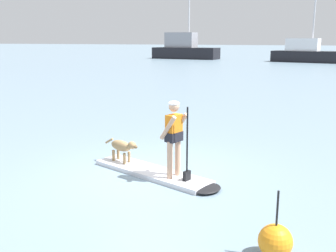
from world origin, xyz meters
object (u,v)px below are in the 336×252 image
paddleboard (159,174)px  marker_buoy (275,241)px  person_paddler (174,134)px  moored_boat_far_port (306,53)px  moored_boat_port (184,49)px  dog (122,147)px

paddleboard → marker_buoy: (2.78, -2.38, 0.19)m
paddleboard → marker_buoy: 3.66m
person_paddler → marker_buoy: (2.35, -2.24, -0.80)m
moored_boat_far_port → moored_boat_port: bearing=171.0°
moored_boat_far_port → marker_buoy: size_ratio=9.62×
marker_buoy → moored_boat_far_port: bearing=92.5°
person_paddler → moored_boat_port: bearing=109.5°
paddleboard → person_paddler: bearing=-18.4°
person_paddler → dog: bearing=161.6°
marker_buoy → dog: bearing=144.7°
moored_boat_port → moored_boat_far_port: moored_boat_port is taller
paddleboard → dog: bearing=161.6°
dog → moored_boat_port: moored_boat_port is taller
paddleboard → moored_boat_far_port: 47.27m
moored_boat_port → marker_buoy: size_ratio=10.65×
person_paddler → marker_buoy: bearing=-43.5°
paddleboard → moored_boat_port: moored_boat_port is taller
dog → moored_boat_far_port: bearing=87.9°
person_paddler → moored_boat_port: size_ratio=0.16×
moored_boat_port → marker_buoy: bearing=-69.0°
paddleboard → dog: (-1.09, 0.36, 0.42)m
paddleboard → moored_boat_far_port: (0.61, 47.25, 1.12)m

